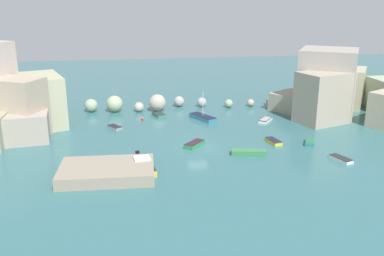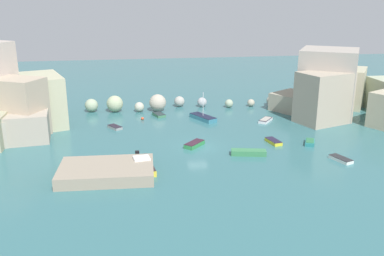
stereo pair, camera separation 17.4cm
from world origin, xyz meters
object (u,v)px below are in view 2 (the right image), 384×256
object	(u,v)px
moored_boat_3	(194,144)
moored_boat_6	(115,127)
channel_buoy	(142,119)
moored_boat_1	(141,164)
moored_boat_2	(273,141)
moored_boat_4	(159,115)
moored_boat_8	(341,159)
moored_boat_7	(310,142)
moored_boat_9	(249,152)
moored_boat_0	(266,120)
stone_dock	(107,171)
moored_boat_5	(203,117)

from	to	relation	value
moored_boat_3	moored_boat_6	bearing A→B (deg)	-90.08
channel_buoy	moored_boat_1	bearing A→B (deg)	-92.86
moored_boat_6	moored_boat_2	bearing A→B (deg)	-149.14
moored_boat_4	moored_boat_1	bearing A→B (deg)	151.87
channel_buoy	moored_boat_8	distance (m)	29.95
moored_boat_7	moored_boat_8	world-z (taller)	moored_boat_7
moored_boat_6	moored_boat_7	size ratio (longest dim) A/B	0.99
moored_boat_2	moored_boat_4	xyz separation A→B (m)	(-13.54, 15.28, -0.02)
moored_boat_4	moored_boat_9	world-z (taller)	moored_boat_9
moored_boat_1	moored_boat_3	xyz separation A→B (m)	(6.91, 6.30, -0.21)
channel_buoy	moored_boat_8	xyz separation A→B (m)	(21.82, -20.52, -0.02)
moored_boat_0	moored_boat_7	bearing A→B (deg)	-129.45
moored_boat_0	moored_boat_3	xyz separation A→B (m)	(-12.41, -9.26, 0.04)
stone_dock	moored_boat_0	xyz separation A→B (m)	(23.02, 17.20, -0.37)
moored_boat_0	moored_boat_4	distance (m)	16.65
stone_dock	moored_boat_8	xyz separation A→B (m)	(26.49, 0.43, -0.41)
moored_boat_3	moored_boat_6	size ratio (longest dim) A/B	1.19
moored_boat_4	moored_boat_8	distance (m)	29.45
channel_buoy	moored_boat_9	xyz separation A→B (m)	(11.85, -17.04, 0.08)
moored_boat_0	moored_boat_4	world-z (taller)	moored_boat_0
channel_buoy	moored_boat_0	bearing A→B (deg)	-11.54
moored_boat_9	channel_buoy	bearing A→B (deg)	137.27
stone_dock	moored_boat_2	xyz separation A→B (m)	(20.88, 7.53, -0.38)
channel_buoy	moored_boat_2	bearing A→B (deg)	-39.60
moored_boat_8	moored_boat_9	world-z (taller)	moored_boat_9
moored_boat_0	moored_boat_8	size ratio (longest dim) A/B	1.04
moored_boat_2	moored_boat_7	size ratio (longest dim) A/B	1.10
moored_boat_7	moored_boat_0	bearing A→B (deg)	37.51
moored_boat_6	moored_boat_8	bearing A→B (deg)	-156.64
moored_boat_1	moored_boat_4	world-z (taller)	moored_boat_1
moored_boat_9	moored_boat_7	bearing A→B (deg)	28.46
stone_dock	moored_boat_0	bearing A→B (deg)	36.76
stone_dock	moored_boat_9	world-z (taller)	stone_dock
stone_dock	moored_boat_6	xyz separation A→B (m)	(0.56, 17.12, -0.40)
stone_dock	moored_boat_4	bearing A→B (deg)	72.15
moored_boat_1	moored_boat_9	world-z (taller)	moored_boat_1
moored_boat_0	channel_buoy	bearing A→B (deg)	116.76
moored_boat_3	moored_boat_4	xyz separation A→B (m)	(-3.26, 14.87, -0.06)
moored_boat_2	moored_boat_3	size ratio (longest dim) A/B	0.93
moored_boat_4	moored_boat_5	xyz separation A→B (m)	(6.52, -3.07, 0.12)
moored_boat_5	moored_boat_6	distance (m)	13.56
moored_boat_1	channel_buoy	bearing A→B (deg)	169.39
moored_boat_7	moored_boat_8	distance (m)	6.11
moored_boat_6	moored_boat_8	world-z (taller)	moored_boat_6
moored_boat_3	moored_boat_5	distance (m)	12.24
moored_boat_6	stone_dock	bearing A→B (deg)	144.25
moored_boat_3	moored_boat_9	size ratio (longest dim) A/B	0.71
channel_buoy	moored_boat_0	size ratio (longest dim) A/B	0.15
moored_boat_5	moored_boat_8	xyz separation A→B (m)	(12.62, -19.31, -0.13)
moored_boat_7	moored_boat_3	bearing A→B (deg)	109.43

